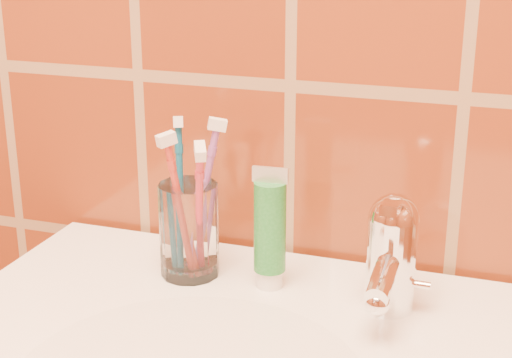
% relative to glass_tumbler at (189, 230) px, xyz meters
% --- Properties ---
extents(glass_tumbler, '(0.08, 0.08, 0.10)m').
position_rel_glass_tumbler_xyz_m(glass_tumbler, '(0.00, 0.00, 0.00)').
color(glass_tumbler, white).
rests_on(glass_tumbler, pedestal_sink).
extents(toothpaste_tube, '(0.04, 0.03, 0.13)m').
position_rel_glass_tumbler_xyz_m(toothpaste_tube, '(0.09, -0.00, 0.01)').
color(toothpaste_tube, white).
rests_on(toothpaste_tube, pedestal_sink).
extents(faucet, '(0.05, 0.11, 0.12)m').
position_rel_glass_tumbler_xyz_m(faucet, '(0.22, -0.01, 0.01)').
color(faucet, white).
rests_on(faucet, pedestal_sink).
extents(toothbrush_0, '(0.08, 0.08, 0.18)m').
position_rel_glass_tumbler_xyz_m(toothbrush_0, '(-0.00, -0.02, 0.03)').
color(toothbrush_0, '#AE3025').
rests_on(toothbrush_0, glass_tumbler).
extents(toothbrush_1, '(0.08, 0.11, 0.18)m').
position_rel_glass_tumbler_xyz_m(toothbrush_1, '(-0.02, 0.01, 0.03)').
color(toothbrush_1, '#0D5075').
rests_on(toothbrush_1, glass_tumbler).
extents(toothbrush_2, '(0.09, 0.08, 0.18)m').
position_rel_glass_tumbler_xyz_m(toothbrush_2, '(0.01, 0.01, 0.03)').
color(toothbrush_2, '#8F4BA2').
rests_on(toothbrush_2, glass_tumbler).
extents(toothbrush_3, '(0.11, 0.15, 0.19)m').
position_rel_glass_tumbler_xyz_m(toothbrush_3, '(0.02, -0.02, 0.03)').
color(toothbrush_3, '#B4263A').
rests_on(toothbrush_3, glass_tumbler).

